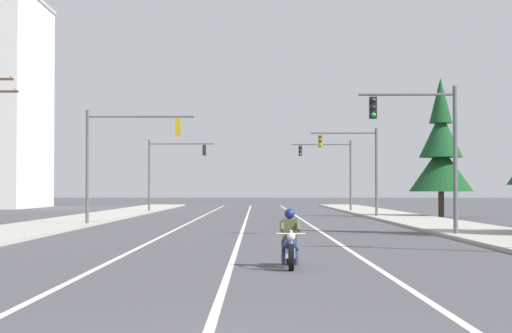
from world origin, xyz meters
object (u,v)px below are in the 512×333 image
at_px(traffic_signal_mid_right, 357,159).
at_px(traffic_signal_mid_left, 168,164).
at_px(traffic_signal_far_right, 332,164).
at_px(conifer_tree_right_verge_far, 440,153).
at_px(motorcycle_with_rider, 289,244).
at_px(traffic_signal_near_right, 427,138).
at_px(traffic_signal_near_left, 118,148).

xyz_separation_m(traffic_signal_mid_right, traffic_signal_mid_left, (-14.46, 13.89, 0.06)).
bearing_deg(traffic_signal_mid_right, traffic_signal_far_right, 91.19).
relative_size(traffic_signal_far_right, conifer_tree_right_verge_far, 0.64).
height_order(traffic_signal_mid_right, traffic_signal_mid_left, same).
height_order(motorcycle_with_rider, traffic_signal_far_right, traffic_signal_far_right).
distance_m(traffic_signal_far_right, conifer_tree_right_verge_far, 15.60).
distance_m(traffic_signal_near_right, traffic_signal_mid_right, 23.89).
bearing_deg(motorcycle_with_rider, traffic_signal_mid_right, 80.72).
distance_m(traffic_signal_near_right, traffic_signal_near_left, 17.90).
bearing_deg(conifer_tree_right_verge_far, traffic_signal_far_right, 113.43).
distance_m(motorcycle_with_rider, traffic_signal_near_right, 15.51).
xyz_separation_m(motorcycle_with_rider, traffic_signal_mid_right, (6.16, 37.68, 3.50)).
bearing_deg(traffic_signal_mid_right, traffic_signal_near_right, -89.87).
bearing_deg(traffic_signal_near_right, traffic_signal_near_left, 143.45).
distance_m(traffic_signal_near_right, traffic_signal_mid_left, 40.48).
height_order(motorcycle_with_rider, traffic_signal_near_right, traffic_signal_near_right).
bearing_deg(traffic_signal_mid_left, conifer_tree_right_verge_far, -33.15).
xyz_separation_m(motorcycle_with_rider, traffic_signal_mid_left, (-8.31, 51.57, 3.56)).
distance_m(motorcycle_with_rider, traffic_signal_mid_right, 38.34).
bearing_deg(conifer_tree_right_verge_far, traffic_signal_mid_left, 146.85).
relative_size(motorcycle_with_rider, traffic_signal_mid_right, 0.35).
distance_m(traffic_signal_near_left, traffic_signal_mid_right, 19.50).
height_order(traffic_signal_far_right, conifer_tree_right_verge_far, conifer_tree_right_verge_far).
bearing_deg(traffic_signal_near_left, traffic_signal_mid_left, 90.29).
relative_size(traffic_signal_near_right, conifer_tree_right_verge_far, 0.64).
distance_m(traffic_signal_mid_left, traffic_signal_far_right, 14.19).
relative_size(traffic_signal_mid_right, traffic_signal_mid_left, 1.00).
bearing_deg(traffic_signal_mid_left, traffic_signal_near_right, -68.98).
bearing_deg(traffic_signal_near_right, motorcycle_with_rider, -114.25).
bearing_deg(traffic_signal_near_right, traffic_signal_far_right, 90.54).
xyz_separation_m(traffic_signal_mid_left, conifer_tree_right_verge_far, (20.36, -13.29, 0.33)).
bearing_deg(traffic_signal_mid_right, traffic_signal_near_left, -137.27).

